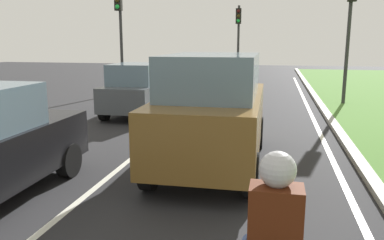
{
  "coord_description": "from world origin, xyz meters",
  "views": [
    {
      "loc": [
        2.31,
        2.0,
        2.54
      ],
      "look_at": [
        0.94,
        8.39,
        1.2
      ],
      "focal_mm": 36.38,
      "sensor_mm": 36.0,
      "label": 1
    }
  ],
  "objects_px": {
    "traffic_light_overhead_left": "(120,21)",
    "car_hatchback_far": "(138,90)",
    "traffic_light_far_median": "(238,30)",
    "rider_person": "(275,221)",
    "car_suv_ahead": "(213,110)",
    "traffic_light_near_right": "(350,16)"
  },
  "relations": [
    {
      "from": "rider_person",
      "to": "traffic_light_overhead_left",
      "type": "relative_size",
      "value": 0.23
    },
    {
      "from": "traffic_light_overhead_left",
      "to": "car_suv_ahead",
      "type": "bearing_deg",
      "value": -59.05
    },
    {
      "from": "car_suv_ahead",
      "to": "rider_person",
      "type": "relative_size",
      "value": 3.88
    },
    {
      "from": "traffic_light_near_right",
      "to": "traffic_light_overhead_left",
      "type": "relative_size",
      "value": 0.98
    },
    {
      "from": "car_suv_ahead",
      "to": "rider_person",
      "type": "distance_m",
      "value": 4.94
    },
    {
      "from": "car_hatchback_far",
      "to": "rider_person",
      "type": "bearing_deg",
      "value": -65.28
    },
    {
      "from": "traffic_light_overhead_left",
      "to": "traffic_light_near_right",
      "type": "bearing_deg",
      "value": -8.08
    },
    {
      "from": "rider_person",
      "to": "traffic_light_overhead_left",
      "type": "bearing_deg",
      "value": 116.4
    },
    {
      "from": "car_hatchback_far",
      "to": "traffic_light_overhead_left",
      "type": "distance_m",
      "value": 6.3
    },
    {
      "from": "rider_person",
      "to": "traffic_light_overhead_left",
      "type": "xyz_separation_m",
      "value": [
        -7.34,
        14.94,
        2.24
      ]
    },
    {
      "from": "car_hatchback_far",
      "to": "rider_person",
      "type": "xyz_separation_m",
      "value": [
        4.65,
        -9.85,
        0.31
      ]
    },
    {
      "from": "car_hatchback_far",
      "to": "rider_person",
      "type": "distance_m",
      "value": 10.9
    },
    {
      "from": "car_hatchback_far",
      "to": "traffic_light_near_right",
      "type": "xyz_separation_m",
      "value": [
        7.33,
        3.67,
        2.57
      ]
    },
    {
      "from": "car_hatchback_far",
      "to": "traffic_light_overhead_left",
      "type": "relative_size",
      "value": 0.72
    },
    {
      "from": "car_hatchback_far",
      "to": "traffic_light_near_right",
      "type": "relative_size",
      "value": 0.74
    },
    {
      "from": "car_suv_ahead",
      "to": "traffic_light_far_median",
      "type": "bearing_deg",
      "value": 93.09
    },
    {
      "from": "car_suv_ahead",
      "to": "car_hatchback_far",
      "type": "height_order",
      "value": "car_suv_ahead"
    },
    {
      "from": "rider_person",
      "to": "traffic_light_overhead_left",
      "type": "height_order",
      "value": "traffic_light_overhead_left"
    },
    {
      "from": "traffic_light_overhead_left",
      "to": "car_hatchback_far",
      "type": "bearing_deg",
      "value": -62.16
    },
    {
      "from": "traffic_light_far_median",
      "to": "traffic_light_overhead_left",
      "type": "bearing_deg",
      "value": -128.19
    },
    {
      "from": "rider_person",
      "to": "traffic_light_far_median",
      "type": "bearing_deg",
      "value": 96.51
    },
    {
      "from": "traffic_light_far_median",
      "to": "traffic_light_near_right",
      "type": "bearing_deg",
      "value": -57.14
    }
  ]
}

